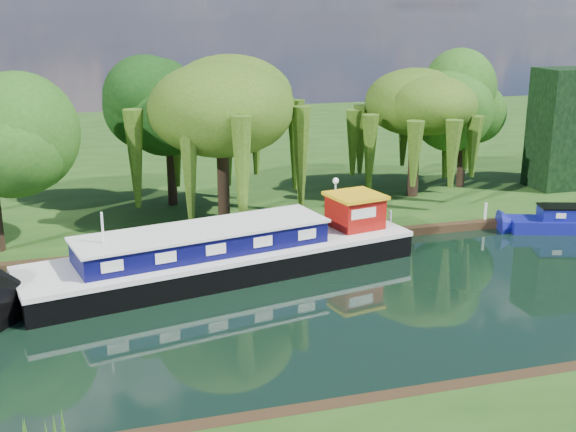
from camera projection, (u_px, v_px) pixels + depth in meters
name	position (u px, v px, depth m)	size (l,w,h in m)	color
ground	(404.00, 297.00, 31.86)	(120.00, 120.00, 0.00)	black
far_bank	(239.00, 150.00, 63.15)	(120.00, 52.00, 0.45)	#1A3B10
dutch_barge	(228.00, 254.00, 34.40)	(19.48, 8.08, 4.01)	black
red_dinghy	(86.00, 286.00, 33.17)	(2.18, 3.06, 0.63)	maroon
willow_left	(221.00, 108.00, 40.46)	(7.34, 7.34, 8.80)	black
willow_right	(416.00, 115.00, 45.63)	(5.96, 5.96, 7.26)	black
tree_far_mid	(169.00, 112.00, 43.43)	(5.12, 5.12, 8.37)	black
tree_far_right	(465.00, 107.00, 47.90)	(4.87, 4.87, 7.96)	black
lamppost	(335.00, 188.00, 41.00)	(0.36, 0.36, 2.56)	silver
mooring_posts	(331.00, 224.00, 39.21)	(19.16, 0.16, 1.00)	silver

